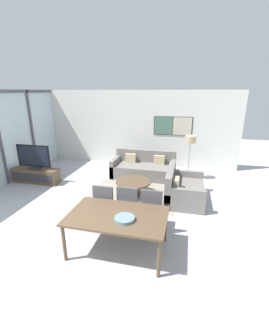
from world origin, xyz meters
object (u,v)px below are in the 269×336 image
Objects in this scene: coffee_table at (133,184)px; dining_chair_centre at (129,205)px; tv_console at (36,175)px; floor_lamp at (190,143)px; television at (34,157)px; sofa_side at (182,190)px; sofa_main at (144,168)px; dining_table at (117,218)px; fruit_bowl at (125,218)px; dining_chair_right at (152,208)px; dining_chair_left at (105,203)px.

coffee_table is 1.59m from dining_chair_centre.
tv_console is 1.03× the size of floor_lamp.
sofa_side is at bearing -2.27° from television.
dining_chair_centre is (-1.04, -1.55, 0.25)m from sofa_side.
tv_console is 3.47m from sofa_main.
coffee_table is at bearing 96.86° from dining_table.
sofa_side is 0.99× the size of floor_lamp.
sofa_side reaches higher than dining_table.
sofa_side is 1.88m from dining_chair_centre.
coffee_table is 2.85× the size of fruit_bowl.
sofa_main is 2.17× the size of dining_chair_right.
sofa_side is 1.32m from coffee_table.
dining_table is at bearing -35.53° from television.
coffee_table is 1.01× the size of dining_chair_right.
television is at bearing 87.73° from sofa_side.
floor_lamp is (0.14, 1.54, 0.95)m from sofa_side.
dining_chair_left is at bearing -118.08° from floor_lamp.
dining_chair_left is at bearing -173.95° from dining_chair_centre.
dining_chair_right is 0.66× the size of floor_lamp.
floor_lamp is at bearing 16.20° from television.
sofa_main is 4.01m from fruit_bowl.
dining_chair_centre is at bearing -79.82° from coffee_table.
dining_table is at bearing -83.14° from coffee_table.
dining_chair_centre reaches higher than tv_console.
sofa_main reaches higher than coffee_table.
fruit_bowl is at bearing -83.55° from sofa_main.
dining_table is at bearing 141.62° from fruit_bowl.
fruit_bowl reaches higher than dining_table.
dining_chair_right is at bearing -23.68° from television.
dining_chair_left is at bearing -177.94° from dining_chair_right.
sofa_main is (3.21, 1.33, -0.56)m from television.
floor_lamp is at bearing 77.48° from dining_chair_right.
sofa_main is 3.18m from dining_chair_right.
sofa_side is 2.64m from fruit_bowl.
sofa_main is 6.10× the size of fruit_bowl.
dining_chair_right is (3.98, -1.75, -0.30)m from television.
tv_console is 4.36m from dining_chair_right.
tv_console is at bearing 149.27° from dining_chair_left.
sofa_main reaches higher than tv_console.
fruit_bowl is at bearing -35.66° from tv_console.
floor_lamp is (0.69, 3.10, 0.70)m from dining_chair_right.
tv_console is 4.53m from fruit_bowl.
coffee_table is at bearing 90.17° from sofa_side.
tv_console is 0.60m from television.
dining_chair_right is at bearing -1.95° from dining_chair_centre.
sofa_main is at bearing 90.00° from coffee_table.
television is at bearing 144.47° from dining_table.
fruit_bowl reaches higher than tv_console.
coffee_table is (3.21, -0.18, 0.08)m from tv_console.
sofa_main is at bearing 86.04° from dining_chair_left.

